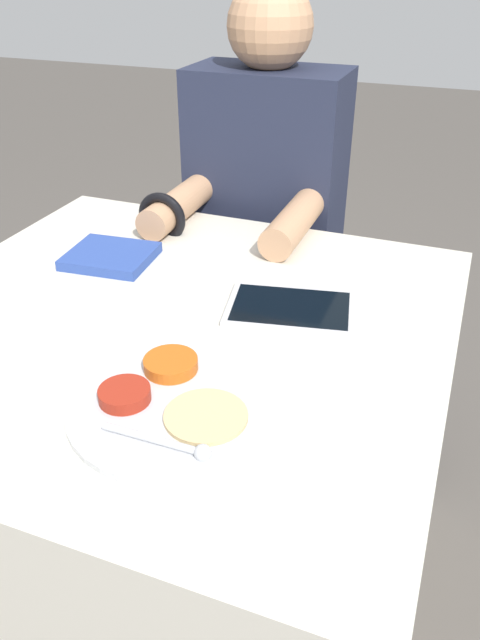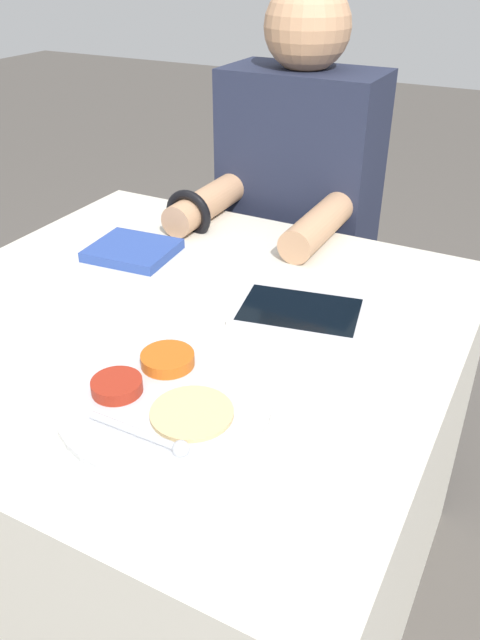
# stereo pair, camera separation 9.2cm
# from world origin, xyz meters

# --- Properties ---
(ground_plane) EXTENTS (12.00, 12.00, 0.00)m
(ground_plane) POSITION_xyz_m (0.00, 0.00, 0.00)
(ground_plane) COLOR #4C4742
(dining_table) EXTENTS (0.93, 0.90, 0.70)m
(dining_table) POSITION_xyz_m (0.00, 0.00, 0.35)
(dining_table) COLOR beige
(dining_table) RESTS_ON ground_plane
(thali_tray) EXTENTS (0.29, 0.29, 0.03)m
(thali_tray) POSITION_xyz_m (0.11, -0.21, 0.71)
(thali_tray) COLOR #B7BABF
(thali_tray) RESTS_ON dining_table
(red_notebook) EXTENTS (0.17, 0.16, 0.02)m
(red_notebook) POSITION_xyz_m (-0.20, 0.16, 0.71)
(red_notebook) COLOR silver
(red_notebook) RESTS_ON dining_table
(tablet_device) EXTENTS (0.24, 0.18, 0.01)m
(tablet_device) POSITION_xyz_m (0.19, 0.10, 0.71)
(tablet_device) COLOR #B7B7BC
(tablet_device) RESTS_ON dining_table
(person_diner) EXTENTS (0.37, 0.46, 1.18)m
(person_diner) POSITION_xyz_m (-0.03, 0.60, 0.56)
(person_diner) COLOR black
(person_diner) RESTS_ON ground_plane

